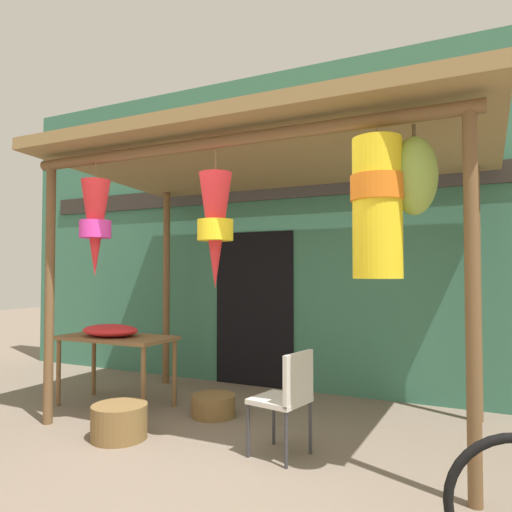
% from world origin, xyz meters
% --- Properties ---
extents(ground_plane, '(30.00, 30.00, 0.00)m').
position_xyz_m(ground_plane, '(0.00, 0.00, 0.00)').
color(ground_plane, '#756656').
extents(shop_facade, '(9.39, 0.29, 4.08)m').
position_xyz_m(shop_facade, '(-0.00, 2.54, 2.04)').
color(shop_facade, '#387056').
rests_on(shop_facade, ground_plane).
extents(market_stall_canopy, '(4.27, 2.40, 2.77)m').
position_xyz_m(market_stall_canopy, '(0.11, 0.91, 2.44)').
color(market_stall_canopy, brown).
rests_on(market_stall_canopy, ground_plane).
extents(display_table, '(1.28, 0.63, 0.77)m').
position_xyz_m(display_table, '(-1.69, 0.90, 0.68)').
color(display_table, brown).
rests_on(display_table, ground_plane).
extents(flower_heap_on_table, '(0.67, 0.47, 0.13)m').
position_xyz_m(flower_heap_on_table, '(-1.72, 0.85, 0.83)').
color(flower_heap_on_table, red).
rests_on(flower_heap_on_table, display_table).
extents(folding_chair, '(0.47, 0.47, 0.84)m').
position_xyz_m(folding_chair, '(0.56, 0.37, 0.50)').
color(folding_chair, beige).
rests_on(folding_chair, ground_plane).
extents(wicker_basket_by_table, '(0.49, 0.49, 0.30)m').
position_xyz_m(wicker_basket_by_table, '(-0.94, 0.13, 0.15)').
color(wicker_basket_by_table, brown).
rests_on(wicker_basket_by_table, ground_plane).
extents(wicker_basket_spare, '(0.45, 0.45, 0.22)m').
position_xyz_m(wicker_basket_spare, '(-0.53, 1.05, 0.11)').
color(wicker_basket_spare, brown).
rests_on(wicker_basket_spare, ground_plane).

